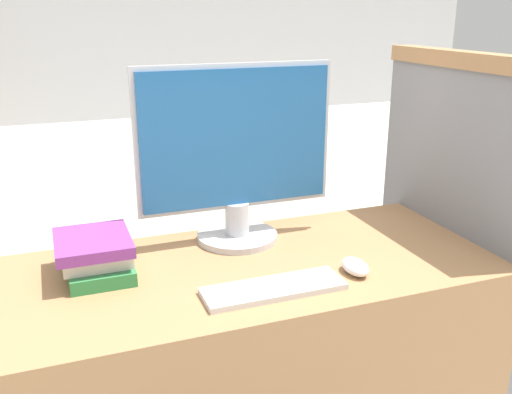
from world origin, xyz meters
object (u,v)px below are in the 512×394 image
book_stack (96,254)px  mouse (355,267)px  monitor (236,154)px  keyboard (274,289)px  far_chair (256,132)px

book_stack → mouse: bearing=-21.1°
monitor → mouse: (0.22, -0.34, -0.25)m
keyboard → far_chair: size_ratio=0.42×
keyboard → monitor: bearing=86.2°
monitor → keyboard: monitor is taller
keyboard → far_chair: bearing=70.2°
mouse → far_chair: (0.90, 3.15, -0.32)m
keyboard → book_stack: book_stack is taller
keyboard → far_chair: 3.38m
book_stack → far_chair: (1.55, 2.89, -0.35)m
keyboard → far_chair: far_chair is taller
monitor → book_stack: 0.49m
monitor → book_stack: size_ratio=2.25×
monitor → far_chair: monitor is taller
monitor → far_chair: size_ratio=0.69×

